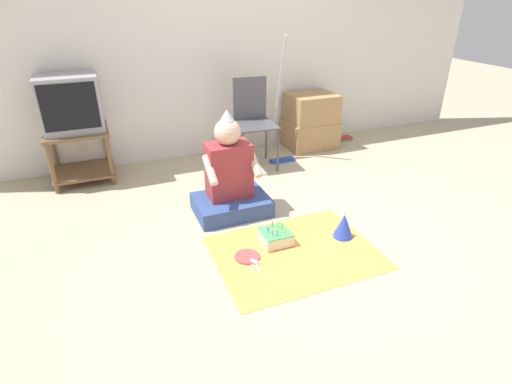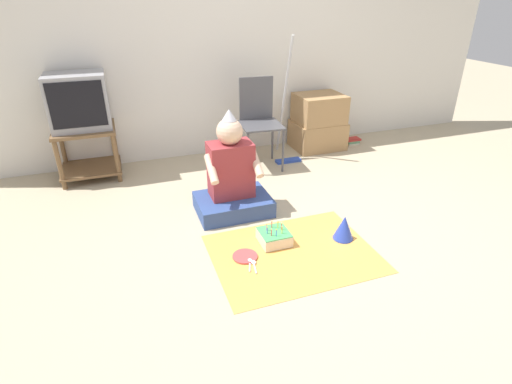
% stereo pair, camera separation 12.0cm
% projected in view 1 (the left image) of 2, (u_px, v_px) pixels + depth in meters
% --- Properties ---
extents(ground_plane, '(16.00, 16.00, 0.00)m').
position_uv_depth(ground_plane, '(323.00, 239.00, 3.05)').
color(ground_plane, tan).
extents(wall_back, '(6.40, 0.06, 2.55)m').
position_uv_depth(wall_back, '(229.00, 35.00, 4.22)').
color(wall_back, silver).
rests_on(wall_back, ground_plane).
extents(tv_stand, '(0.57, 0.50, 0.51)m').
position_uv_depth(tv_stand, '(80.00, 151.00, 3.88)').
color(tv_stand, brown).
rests_on(tv_stand, ground_plane).
extents(tv, '(0.53, 0.42, 0.51)m').
position_uv_depth(tv, '(70.00, 103.00, 3.68)').
color(tv, '#99999E').
rests_on(tv, tv_stand).
extents(folding_chair, '(0.44, 0.44, 0.91)m').
position_uv_depth(folding_chair, '(253.00, 116.00, 4.14)').
color(folding_chair, '#4C4C51').
rests_on(folding_chair, ground_plane).
extents(cardboard_box_stack, '(0.58, 0.47, 0.64)m').
position_uv_depth(cardboard_box_stack, '(311.00, 122.00, 4.72)').
color(cardboard_box_stack, '#A87F51').
rests_on(cardboard_box_stack, ground_plane).
extents(dust_mop, '(0.28, 0.39, 1.32)m').
position_uv_depth(dust_mop, '(280.00, 124.00, 4.33)').
color(dust_mop, '#2D4CB2').
rests_on(dust_mop, ground_plane).
extents(book_pile, '(0.18, 0.15, 0.07)m').
position_uv_depth(book_pile, '(344.00, 140.00, 4.97)').
color(book_pile, beige).
rests_on(book_pile, ground_plane).
extents(person_seated, '(0.61, 0.45, 0.88)m').
position_uv_depth(person_seated, '(230.00, 181.00, 3.32)').
color(person_seated, '#334C8C').
rests_on(person_seated, ground_plane).
extents(party_cloth, '(1.16, 0.88, 0.01)m').
position_uv_depth(party_cloth, '(295.00, 252.00, 2.90)').
color(party_cloth, '#EFA84C').
rests_on(party_cloth, ground_plane).
extents(birthday_cake, '(0.22, 0.22, 0.15)m').
position_uv_depth(birthday_cake, '(275.00, 236.00, 2.99)').
color(birthday_cake, '#F4E0C6').
rests_on(birthday_cake, party_cloth).
extents(party_hat_blue, '(0.16, 0.16, 0.19)m').
position_uv_depth(party_hat_blue, '(344.00, 225.00, 3.04)').
color(party_hat_blue, blue).
rests_on(party_hat_blue, party_cloth).
extents(paper_plate, '(0.18, 0.18, 0.01)m').
position_uv_depth(paper_plate, '(247.00, 256.00, 2.84)').
color(paper_plate, '#D84C4C').
rests_on(paper_plate, party_cloth).
extents(plastic_spoon_near, '(0.06, 0.14, 0.01)m').
position_uv_depth(plastic_spoon_near, '(253.00, 262.00, 2.78)').
color(plastic_spoon_near, white).
rests_on(plastic_spoon_near, party_cloth).
extents(plastic_spoon_far, '(0.04, 0.14, 0.01)m').
position_uv_depth(plastic_spoon_far, '(257.00, 264.00, 2.76)').
color(plastic_spoon_far, white).
rests_on(plastic_spoon_far, party_cloth).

